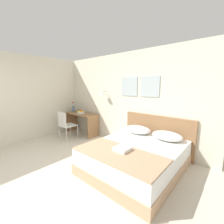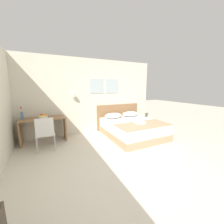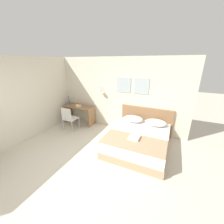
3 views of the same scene
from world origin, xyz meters
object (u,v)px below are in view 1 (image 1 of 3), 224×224
(pillow_left, at_px, (138,130))
(flower_vase, at_px, (73,108))
(desk, at_px, (82,119))
(bed, at_px, (135,157))
(headboard, at_px, (157,134))
(folded_towel_near_foot, at_px, (122,149))
(desk_chair, at_px, (65,123))
(throw_blanket, at_px, (118,154))
(fruit_bowl, at_px, (81,112))
(pillow_right, at_px, (167,136))

(pillow_left, distance_m, flower_vase, 2.88)
(pillow_left, xyz_separation_m, desk, (-2.34, 0.04, -0.09))
(bed, distance_m, pillow_left, 0.87)
(headboard, bearing_deg, folded_towel_near_foot, -90.68)
(desk, relative_size, desk_chair, 1.39)
(bed, bearing_deg, headboard, 90.00)
(throw_blanket, bearing_deg, fruit_bowl, 154.54)
(flower_vase, bearing_deg, headboard, 4.35)
(bed, height_order, pillow_left, pillow_left)
(bed, bearing_deg, desk_chair, 178.94)
(desk, bearing_deg, fruit_bowl, -76.94)
(pillow_left, relative_size, desk, 0.54)
(bed, distance_m, throw_blanket, 0.64)
(pillow_right, relative_size, flower_vase, 1.79)
(fruit_bowl, xyz_separation_m, flower_vase, (-0.53, 0.06, 0.09))
(headboard, height_order, fruit_bowl, headboard)
(pillow_left, height_order, folded_towel_near_foot, pillow_left)
(desk_chair, bearing_deg, pillow_left, 15.77)
(headboard, height_order, desk_chair, headboard)
(bed, bearing_deg, fruit_bowl, 165.18)
(headboard, bearing_deg, throw_blanket, -90.00)
(throw_blanket, relative_size, flower_vase, 4.35)
(desk, distance_m, desk_chair, 0.70)
(fruit_bowl, bearing_deg, folded_towel_near_foot, -23.16)
(pillow_right, bearing_deg, bed, -118.18)
(desk, distance_m, fruit_bowl, 0.27)
(pillow_right, relative_size, fruit_bowl, 2.65)
(pillow_right, height_order, flower_vase, flower_vase)
(folded_towel_near_foot, bearing_deg, desk, 156.40)
(throw_blanket, distance_m, desk_chair, 2.75)
(desk_chair, bearing_deg, bed, -1.06)
(pillow_right, xyz_separation_m, desk_chair, (-3.06, -0.65, -0.10))
(pillow_left, bearing_deg, headboard, 40.26)
(headboard, relative_size, fruit_bowl, 7.12)
(headboard, bearing_deg, pillow_left, -139.74)
(pillow_right, xyz_separation_m, folded_towel_near_foot, (-0.39, -1.14, -0.04))
(pillow_right, xyz_separation_m, flower_vase, (-3.62, 0.07, 0.27))
(pillow_right, distance_m, fruit_bowl, 3.09)
(folded_towel_near_foot, xyz_separation_m, flower_vase, (-3.23, 1.21, 0.31))
(folded_towel_near_foot, height_order, desk, desk)
(pillow_right, height_order, fruit_bowl, fruit_bowl)
(headboard, distance_m, pillow_left, 0.51)
(pillow_left, height_order, desk, desk)
(bed, xyz_separation_m, desk, (-2.72, 0.74, 0.27))
(throw_blanket, height_order, flower_vase, flower_vase)
(pillow_right, relative_size, desk, 0.54)
(fruit_bowl, bearing_deg, throw_blanket, -25.46)
(desk_chair, xyz_separation_m, fruit_bowl, (-0.03, 0.67, 0.27))
(pillow_right, relative_size, throw_blanket, 0.41)
(pillow_left, bearing_deg, bed, -61.82)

